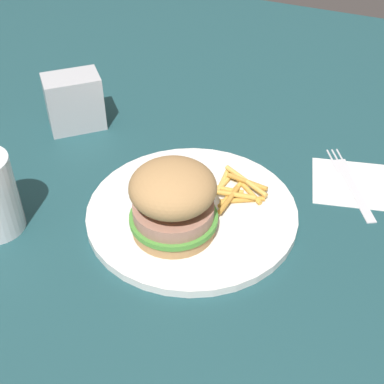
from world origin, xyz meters
TOP-DOWN VIEW (x-y plane):
  - ground_plane at (0.00, 0.00)m, footprint 1.60×1.60m
  - plate at (-0.02, 0.03)m, footprint 0.29×0.29m
  - sandwich at (-0.01, 0.07)m, footprint 0.11×0.11m
  - fries_pile at (-0.06, -0.03)m, footprint 0.11×0.10m
  - napkin at (-0.20, -0.13)m, footprint 0.13×0.13m
  - fork at (-0.20, -0.13)m, footprint 0.10×0.16m
  - napkin_dispenser at (0.25, -0.10)m, footprint 0.11×0.11m

SIDE VIEW (x-z plane):
  - ground_plane at x=0.00m, z-range 0.00..0.00m
  - napkin at x=-0.20m, z-range 0.00..0.00m
  - fork at x=-0.20m, z-range 0.00..0.01m
  - plate at x=-0.02m, z-range 0.00..0.01m
  - fries_pile at x=-0.06m, z-range 0.01..0.02m
  - napkin_dispenser at x=0.25m, z-range 0.00..0.09m
  - sandwich at x=-0.01m, z-range 0.01..0.11m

